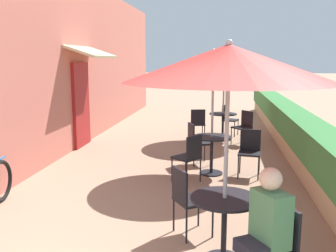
% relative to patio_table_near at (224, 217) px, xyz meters
% --- Properties ---
extents(cafe_facade_wall, '(0.98, 15.15, 4.20)m').
position_rel_patio_table_near_xyz_m(cafe_facade_wall, '(-3.68, 5.72, 1.57)').
color(cafe_facade_wall, '#C66B5B').
rests_on(cafe_facade_wall, ground_plane).
extents(planter_hedge, '(0.60, 14.15, 1.01)m').
position_rel_patio_table_near_xyz_m(planter_hedge, '(1.61, 5.75, 0.02)').
color(planter_hedge, tan).
rests_on(planter_hedge, ground_plane).
extents(patio_table_near, '(0.73, 0.73, 0.73)m').
position_rel_patio_table_near_xyz_m(patio_table_near, '(0.00, 0.00, 0.00)').
color(patio_table_near, black).
rests_on(patio_table_near, ground_plane).
extents(patio_umbrella_near, '(2.12, 2.12, 2.37)m').
position_rel_patio_table_near_xyz_m(patio_umbrella_near, '(0.00, 0.00, 1.61)').
color(patio_umbrella_near, '#B7B7BC').
rests_on(patio_umbrella_near, ground_plane).
extents(cafe_chair_near_left, '(0.55, 0.55, 0.87)m').
position_rel_patio_table_near_xyz_m(cafe_chair_near_left, '(0.44, -0.56, 0.00)').
color(cafe_chair_near_left, black).
rests_on(cafe_chair_near_left, ground_plane).
extents(seated_patron_near_left, '(0.51, 0.48, 1.25)m').
position_rel_patio_table_near_xyz_m(seated_patron_near_left, '(0.35, -0.62, 0.17)').
color(seated_patron_near_left, '#23232D').
rests_on(seated_patron_near_left, ground_plane).
extents(cafe_chair_near_right, '(0.55, 0.55, 0.87)m').
position_rel_patio_table_near_xyz_m(cafe_chair_near_right, '(-0.44, 0.56, 0.00)').
color(cafe_chair_near_right, black).
rests_on(cafe_chair_near_right, ground_plane).
extents(patio_table_mid, '(0.73, 0.73, 0.73)m').
position_rel_patio_table_near_xyz_m(patio_table_mid, '(-0.22, 3.18, 0.00)').
color(patio_table_mid, black).
rests_on(patio_table_mid, ground_plane).
extents(patio_umbrella_mid, '(2.12, 2.12, 2.37)m').
position_rel_patio_table_near_xyz_m(patio_umbrella_mid, '(-0.22, 3.18, 1.61)').
color(patio_umbrella_mid, '#B7B7BC').
rests_on(patio_umbrella_mid, ground_plane).
extents(cafe_chair_mid_left, '(0.52, 0.52, 0.87)m').
position_rel_patio_table_near_xyz_m(cafe_chair_mid_left, '(-0.56, 3.80, 0.00)').
color(cafe_chair_mid_left, black).
rests_on(cafe_chair_mid_left, ground_plane).
extents(cafe_chair_mid_right, '(0.56, 0.56, 0.87)m').
position_rel_patio_table_near_xyz_m(cafe_chair_mid_right, '(-0.59, 2.57, 0.00)').
color(cafe_chair_mid_right, black).
rests_on(cafe_chair_mid_right, ground_plane).
extents(cafe_chair_mid_back, '(0.45, 0.45, 0.87)m').
position_rel_patio_table_near_xyz_m(cafe_chair_mid_back, '(0.49, 3.16, 0.00)').
color(cafe_chair_mid_back, black).
rests_on(cafe_chair_mid_back, ground_plane).
extents(patio_table_far, '(0.73, 0.73, 0.73)m').
position_rel_patio_table_near_xyz_m(patio_table_far, '(-0.00, 6.29, 0.00)').
color(patio_table_far, black).
rests_on(patio_table_far, ground_plane).
extents(patio_umbrella_far, '(2.12, 2.12, 2.37)m').
position_rel_patio_table_near_xyz_m(patio_umbrella_far, '(-0.00, 6.29, 1.61)').
color(patio_umbrella_far, '#B7B7BC').
rests_on(patio_umbrella_far, ground_plane).
extents(cafe_chair_far_left, '(0.50, 0.50, 0.87)m').
position_rel_patio_table_near_xyz_m(cafe_chair_far_left, '(0.14, 6.98, 0.00)').
color(cafe_chair_far_left, black).
rests_on(cafe_chair_far_left, ground_plane).
extents(cafe_chair_far_right, '(0.48, 0.48, 0.87)m').
position_rel_patio_table_near_xyz_m(cafe_chair_far_right, '(-0.68, 6.06, 0.00)').
color(cafe_chair_far_right, black).
rests_on(cafe_chair_far_right, ground_plane).
extents(cafe_chair_far_back, '(0.56, 0.56, 0.87)m').
position_rel_patio_table_near_xyz_m(cafe_chair_far_back, '(0.53, 5.81, 0.00)').
color(cafe_chair_far_back, black).
rests_on(cafe_chair_far_back, ground_plane).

